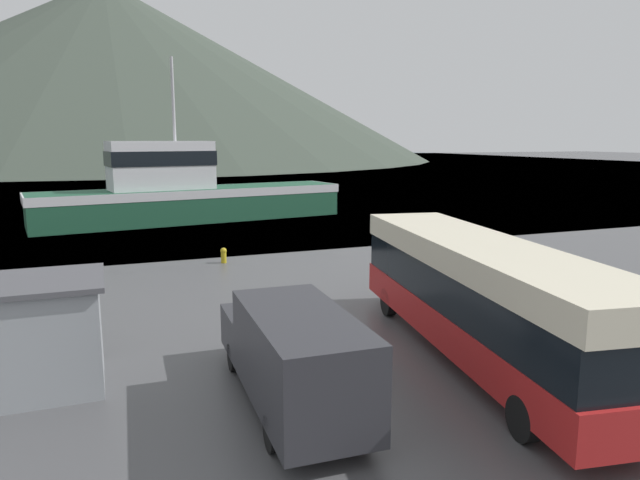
{
  "coord_description": "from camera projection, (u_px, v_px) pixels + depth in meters",
  "views": [
    {
      "loc": [
        -10.31,
        -5.44,
        5.73
      ],
      "look_at": [
        -2.78,
        14.13,
        2.0
      ],
      "focal_mm": 32.0,
      "sensor_mm": 36.0,
      "label": 1
    }
  ],
  "objects": [
    {
      "name": "fishing_boat",
      "position": [
        185.0,
        193.0,
        39.86
      ],
      "size": [
        21.87,
        7.26,
        11.14
      ],
      "rotation": [
        0.0,
        0.0,
        4.86
      ],
      "color": "#1E5138",
      "rests_on": "water_surface"
    },
    {
      "name": "delivery_van",
      "position": [
        292.0,
        353.0,
        12.22
      ],
      "size": [
        2.17,
        6.45,
        2.26
      ],
      "rotation": [
        0.0,
        0.0,
        -0.04
      ],
      "color": "#2D2D33",
      "rests_on": "ground"
    },
    {
      "name": "small_boat",
      "position": [
        277.0,
        192.0,
        57.09
      ],
      "size": [
        5.89,
        6.81,
        0.96
      ],
      "rotation": [
        0.0,
        0.0,
        2.48
      ],
      "color": "#1E5138",
      "rests_on": "water_surface"
    },
    {
      "name": "water_surface",
      "position": [
        144.0,
        162.0,
        139.94
      ],
      "size": [
        240.0,
        240.0,
        0.0
      ],
      "primitive_type": "plane",
      "color": "#475B6B",
      "rests_on": "ground"
    },
    {
      "name": "storage_bin",
      "position": [
        466.0,
        274.0,
        21.32
      ],
      "size": [
        1.17,
        1.03,
        1.43
      ],
      "color": "#287F3D",
      "rests_on": "ground"
    },
    {
      "name": "dock_kiosk",
      "position": [
        33.0,
        335.0,
        13.06
      ],
      "size": [
        3.19,
        2.71,
        2.59
      ],
      "color": "#93999E",
      "rests_on": "ground"
    },
    {
      "name": "hill_backdrop",
      "position": [
        109.0,
        72.0,
        158.34
      ],
      "size": [
        177.18,
        177.18,
        48.2
      ],
      "primitive_type": "cone",
      "color": "#3D473D",
      "rests_on": "ground"
    },
    {
      "name": "mooring_bollard",
      "position": [
        224.0,
        255.0,
        26.63
      ],
      "size": [
        0.29,
        0.29,
        0.72
      ],
      "color": "#B29919",
      "rests_on": "ground"
    },
    {
      "name": "tour_bus",
      "position": [
        480.0,
        293.0,
        14.82
      ],
      "size": [
        4.32,
        11.84,
        3.13
      ],
      "rotation": [
        0.0,
        0.0,
        -0.16
      ],
      "color": "red",
      "rests_on": "ground"
    }
  ]
}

